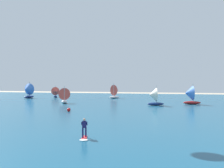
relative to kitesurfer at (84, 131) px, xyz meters
The scene contains 9 objects.
ocean 33.54m from the kitesurfer, 85.28° to the left, with size 160.00×90.00×0.10m, color navy.
kitesurfer is the anchor object (origin of this frame).
sailboat_heeled_over 30.74m from the kitesurfer, 82.72° to the left, with size 3.50×3.05×3.95m.
sailboat_mid_right 35.69m from the kitesurfer, 116.71° to the left, with size 3.21×3.39×3.77m.
sailboat_anchored_offshore 55.92m from the kitesurfer, 118.23° to the left, with size 2.89×3.16×3.51m.
sailboat_trailing 50.21m from the kitesurfer, 99.15° to the left, with size 3.61×3.89×4.32m.
sailboat_near_shore 36.48m from the kitesurfer, 72.17° to the left, with size 3.82×3.30×4.35m.
sailboat_outermost 55.26m from the kitesurfer, 126.44° to the left, with size 3.58×4.17×4.78m.
marker_buoy 19.18m from the kitesurfer, 116.71° to the left, with size 0.59×0.59×0.59m, color red.
Camera 1 is at (4.26, -2.01, 4.92)m, focal length 39.93 mm.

